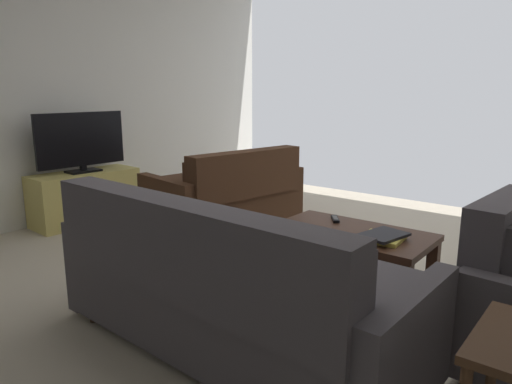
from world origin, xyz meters
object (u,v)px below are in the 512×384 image
Objects in this scene: sofa_main at (224,286)px; flat_tv at (81,141)px; coffee_table at (351,240)px; loveseat_near at (227,195)px; book_stack at (383,237)px; tv_remote at (335,219)px; tv_stand at (85,197)px.

sofa_main is 2.99m from flat_tv.
sofa_main is 1.95× the size of coffee_table.
flat_tv is at bearing 27.14° from loveseat_near.
sofa_main is at bearing 131.46° from loveseat_near.
book_stack is at bearing 162.36° from loveseat_near.
flat_tv is at bearing 1.93° from book_stack.
flat_tv is at bearing -18.67° from sofa_main.
tv_remote is (0.46, -0.21, -0.01)m from book_stack.
flat_tv is 3.22m from book_stack.
tv_stand is 0.58m from flat_tv.
sofa_main is at bearing 161.33° from flat_tv.
book_stack is (-0.39, -1.05, 0.08)m from sofa_main.
sofa_main reaches higher than tv_stand.
loveseat_near is at bearing -152.86° from flat_tv.
loveseat_near is 1.43m from tv_remote.
loveseat_near reaches higher than coffee_table.
loveseat_near is 4.68× the size of book_stack.
sofa_main is 1.13m from book_stack.
coffee_table is 3.17× the size of book_stack.
tv_remote is at bearing -25.11° from book_stack.
flat_tv reaches higher than sofa_main.
tv_stand is at bearing -18.67° from sofa_main.
flat_tv is (1.35, 0.69, 0.49)m from loveseat_near.
book_stack reaches higher than tv_remote.
sofa_main reaches higher than coffee_table.
coffee_table is at bearing 144.41° from tv_remote.
tv_remote is (0.07, -1.27, 0.07)m from sofa_main.
flat_tv is 6.01× the size of tv_remote.
tv_remote is at bearing -173.29° from tv_stand.
coffee_table is 2.99m from flat_tv.
tv_stand is at bearing 3.31° from coffee_table.
coffee_table is at bearing -14.39° from book_stack.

